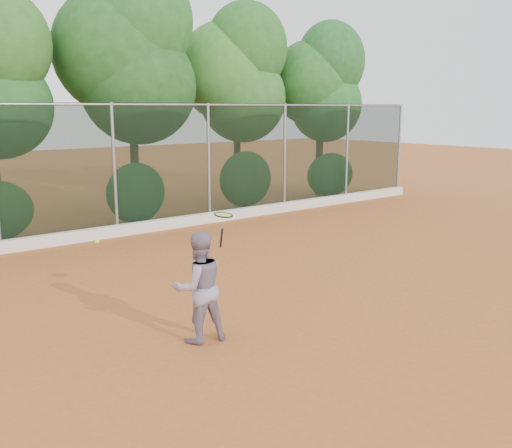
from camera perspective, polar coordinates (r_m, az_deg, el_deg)
ground at (r=10.16m, az=3.56°, el=-7.81°), size 80.00×80.00×0.00m
concrete_curb at (r=15.66m, az=-13.42°, el=-0.61°), size 24.00×0.20×0.30m
tennis_player at (r=8.33m, az=-5.75°, el=-6.31°), size 0.89×0.75×1.64m
chainlink_fence at (r=15.56m, az=-14.00°, el=5.66°), size 24.09×0.09×3.50m
foliage_backdrop at (r=17.15m, az=-19.01°, el=14.41°), size 23.70×3.63×7.55m
tennis_racket at (r=8.23m, az=-3.29°, el=0.63°), size 0.37×0.37×0.52m
tennis_ball_in_flight at (r=7.80m, az=-15.62°, el=-1.64°), size 0.07×0.07×0.07m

